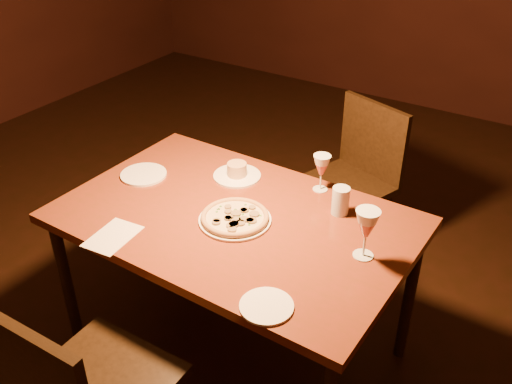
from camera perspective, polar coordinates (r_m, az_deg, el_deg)
The scene contains 11 objects.
floor at distance 2.73m, azimuth -6.37°, elevation -17.09°, with size 7.00×7.00×0.00m, color black.
dining_table at distance 2.34m, azimuth -2.09°, elevation -3.78°, with size 1.42×0.93×0.75m.
chair_far at distance 3.12m, azimuth 9.73°, elevation 1.57°, with size 0.55×0.55×0.89m.
pizza_plate at distance 2.26m, azimuth -2.12°, elevation -2.57°, with size 0.29×0.29×0.03m.
ramekin_saucer at distance 2.56m, azimuth -1.91°, elevation 1.96°, with size 0.21×0.21×0.07m.
wine_glass_far at distance 2.44m, azimuth 6.54°, elevation 1.91°, with size 0.08×0.08×0.17m, color #BF574F, non-canonical shape.
wine_glass_right at distance 2.07m, azimuth 10.91°, elevation -4.13°, with size 0.09×0.09×0.20m, color #BF574F, non-canonical shape.
water_tumbler at distance 2.31m, azimuth 8.45°, elevation -0.87°, with size 0.07×0.07×0.12m, color silver.
side_plate_left at distance 2.62m, azimuth -11.18°, elevation 1.73°, with size 0.21×0.21×0.01m, color white.
side_plate_near at distance 1.88m, azimuth 1.06°, elevation -11.34°, with size 0.18×0.18×0.01m, color white.
menu_card at distance 2.25m, azimuth -14.12°, elevation -4.33°, with size 0.14×0.21×0.00m, color white.
Camera 1 is at (1.21, -1.35, 2.04)m, focal length 40.00 mm.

